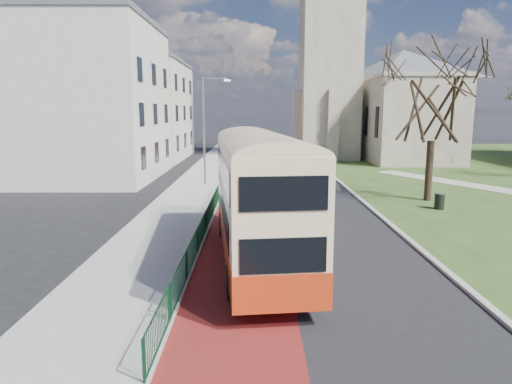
{
  "coord_description": "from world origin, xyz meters",
  "views": [
    {
      "loc": [
        -0.67,
        -16.56,
        5.66
      ],
      "look_at": [
        -0.62,
        3.94,
        2.0
      ],
      "focal_mm": 32.0,
      "sensor_mm": 36.0,
      "label": 1
    }
  ],
  "objects_px": {
    "winter_tree_near": "(434,92)",
    "litter_bin": "(439,201)",
    "streetlamp": "(206,125)",
    "bus": "(258,192)"
  },
  "relations": [
    {
      "from": "winter_tree_near",
      "to": "streetlamp",
      "type": "bearing_deg",
      "value": 157.46
    },
    {
      "from": "streetlamp",
      "to": "winter_tree_near",
      "type": "height_order",
      "value": "winter_tree_near"
    },
    {
      "from": "streetlamp",
      "to": "bus",
      "type": "distance_m",
      "value": 18.46
    },
    {
      "from": "litter_bin",
      "to": "streetlamp",
      "type": "bearing_deg",
      "value": 148.6
    },
    {
      "from": "winter_tree_near",
      "to": "litter_bin",
      "type": "relative_size",
      "value": 10.07
    },
    {
      "from": "litter_bin",
      "to": "winter_tree_near",
      "type": "bearing_deg",
      "value": 83.3
    },
    {
      "from": "streetlamp",
      "to": "winter_tree_near",
      "type": "xyz_separation_m",
      "value": [
        14.67,
        -6.09,
        2.19
      ]
    },
    {
      "from": "streetlamp",
      "to": "bus",
      "type": "xyz_separation_m",
      "value": [
        3.79,
        -17.96,
        -1.91
      ]
    },
    {
      "from": "bus",
      "to": "winter_tree_near",
      "type": "bearing_deg",
      "value": 41.35
    },
    {
      "from": "streetlamp",
      "to": "bus",
      "type": "height_order",
      "value": "streetlamp"
    }
  ]
}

